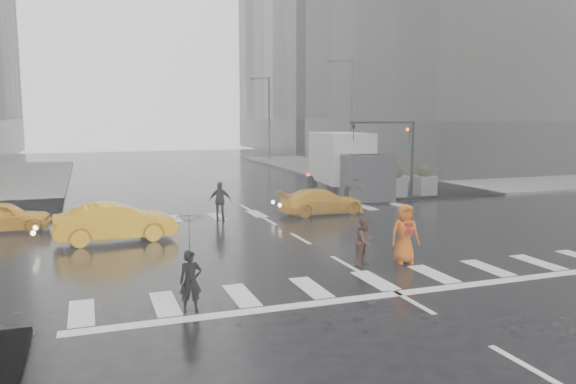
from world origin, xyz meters
name	(u,v)px	position (x,y,z in m)	size (l,w,h in m)	color
ground	(300,239)	(0.00, 0.00, 0.00)	(120.00, 120.00, 0.00)	black
sidewalk_ne	(449,175)	(19.50, 17.50, 0.07)	(35.00, 35.00, 0.15)	gray
building_ne_far	(348,37)	(29.00, 56.00, 16.27)	(26.05, 26.05, 36.00)	#A3998E
road_markings	(300,238)	(0.00, 0.00, 0.01)	(18.00, 48.00, 0.01)	silver
traffic_signal_pole	(397,143)	(9.01, 8.01, 3.22)	(4.45, 0.42, 4.50)	black
street_lamp_near	(350,114)	(10.87, 18.00, 4.95)	(2.15, 0.22, 9.00)	#59595B
street_lamp_far	(268,115)	(10.87, 38.00, 4.95)	(2.15, 0.22, 9.00)	#59595B
planter_west	(364,183)	(7.00, 8.20, 0.98)	(1.10, 1.10, 1.80)	gray
planter_mid	(395,182)	(9.00, 8.20, 0.98)	(1.10, 1.10, 1.80)	gray
planter_east	(424,181)	(11.00, 8.20, 0.98)	(1.10, 1.10, 1.80)	gray
pedestrian_black	(190,245)	(-5.47, -6.80, 1.66)	(1.00, 1.02, 2.43)	black
pedestrian_brown	(365,241)	(0.53, -4.35, 0.78)	(0.75, 0.59, 1.55)	#462519
pedestrian_orange	(405,234)	(1.86, -4.57, 0.97)	(1.03, 0.75, 1.94)	#D45C0F
pedestrian_far_a	(220,201)	(-2.02, 5.00, 0.88)	(1.03, 0.63, 1.77)	black
pedestrian_far_b	(355,191)	(5.78, 6.89, 0.78)	(1.01, 0.56, 1.57)	black
taxi_front	(2,216)	(-11.10, 5.42, 0.64)	(1.51, 3.75, 1.28)	#FDAB0D
taxi_mid	(115,222)	(-6.79, 2.00, 0.74)	(1.56, 4.48, 1.48)	#FDAB0D
taxi_rear	(321,202)	(2.98, 4.88, 0.62)	(1.73, 3.75, 1.23)	#FDAB0D
box_truck	(348,163)	(6.92, 10.14, 2.00)	(2.65, 7.06, 3.75)	silver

